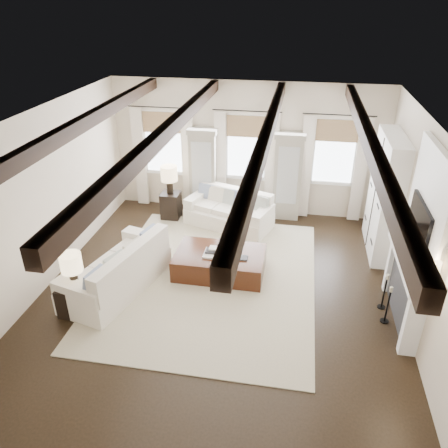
% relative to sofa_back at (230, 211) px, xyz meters
% --- Properties ---
extents(ground, '(7.50, 7.50, 0.00)m').
position_rel_sofa_back_xyz_m(ground, '(0.25, -2.86, -0.35)').
color(ground, black).
rests_on(ground, ground).
extents(room_shell, '(6.54, 7.54, 3.22)m').
position_rel_sofa_back_xyz_m(room_shell, '(1.00, -1.97, 1.54)').
color(room_shell, beige).
rests_on(room_shell, ground).
extents(area_rug, '(3.99, 4.90, 0.02)m').
position_rel_sofa_back_xyz_m(area_rug, '(-0.01, -2.28, -0.34)').
color(area_rug, '#BCB396').
rests_on(area_rug, ground).
extents(sofa_back, '(2.17, 1.50, 0.85)m').
position_rel_sofa_back_xyz_m(sofa_back, '(0.00, 0.00, 0.00)').
color(sofa_back, white).
rests_on(sofa_back, ground).
extents(sofa_left, '(1.54, 2.40, 0.95)m').
position_rel_sofa_back_xyz_m(sofa_left, '(-1.58, -2.90, 0.03)').
color(sofa_left, white).
rests_on(sofa_left, ground).
extents(ottoman, '(1.73, 1.09, 0.45)m').
position_rel_sofa_back_xyz_m(ottoman, '(0.14, -2.04, -0.12)').
color(ottoman, black).
rests_on(ottoman, ground).
extents(tray, '(0.50, 0.38, 0.04)m').
position_rel_sofa_back_xyz_m(tray, '(0.09, -2.11, 0.12)').
color(tray, white).
rests_on(tray, ottoman).
extents(book_lower, '(0.26, 0.20, 0.04)m').
position_rel_sofa_back_xyz_m(book_lower, '(-0.00, -2.08, 0.16)').
color(book_lower, '#262628').
rests_on(book_lower, tray).
extents(book_upper, '(0.22, 0.17, 0.03)m').
position_rel_sofa_back_xyz_m(book_upper, '(0.04, -2.03, 0.20)').
color(book_upper, beige).
rests_on(book_upper, book_lower).
extents(book_loose, '(0.24, 0.18, 0.03)m').
position_rel_sofa_back_xyz_m(book_loose, '(0.58, -2.16, 0.12)').
color(book_loose, '#262628').
rests_on(book_loose, ottoman).
extents(side_table_front, '(0.55, 0.55, 0.55)m').
position_rel_sofa_back_xyz_m(side_table_front, '(-2.05, -3.63, -0.08)').
color(side_table_front, black).
rests_on(side_table_front, ground).
extents(lamp_front, '(0.36, 0.36, 0.62)m').
position_rel_sofa_back_xyz_m(lamp_front, '(-2.05, -3.63, 0.62)').
color(lamp_front, black).
rests_on(lamp_front, side_table_front).
extents(side_table_back, '(0.44, 0.44, 0.66)m').
position_rel_sofa_back_xyz_m(side_table_back, '(-1.48, 0.11, -0.02)').
color(side_table_back, black).
rests_on(side_table_back, ground).
extents(lamp_back, '(0.40, 0.40, 0.68)m').
position_rel_sofa_back_xyz_m(lamp_back, '(-1.48, 0.11, 0.77)').
color(lamp_back, black).
rests_on(lamp_back, side_table_back).
extents(candlestick_near, '(0.14, 0.14, 0.71)m').
position_rel_sofa_back_xyz_m(candlestick_near, '(3.15, -2.98, -0.05)').
color(candlestick_near, black).
rests_on(candlestick_near, ground).
extents(candlestick_far, '(0.14, 0.14, 0.70)m').
position_rel_sofa_back_xyz_m(candlestick_far, '(3.15, -2.61, -0.06)').
color(candlestick_far, black).
rests_on(candlestick_far, ground).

